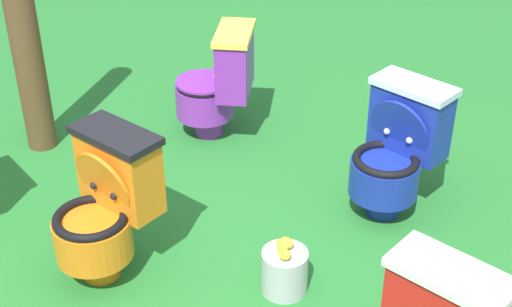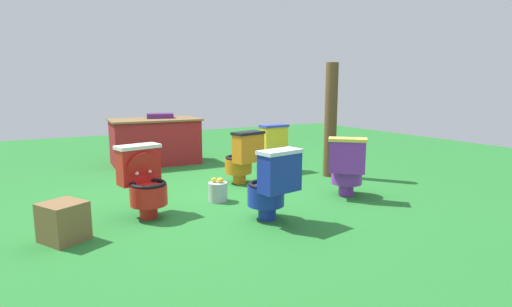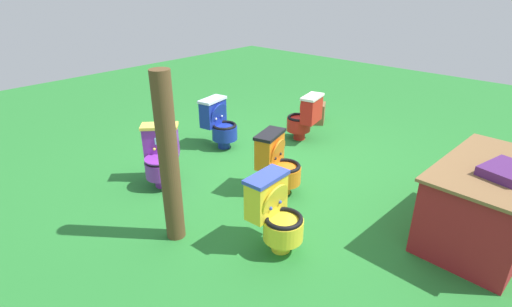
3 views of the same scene
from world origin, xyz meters
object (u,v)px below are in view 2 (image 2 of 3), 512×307
(lemon_bucket, at_px, (218,191))
(wooden_post, at_px, (331,120))
(vendor_table, at_px, (155,141))
(toilet_purple, at_px, (347,166))
(toilet_yellow, at_px, (270,146))
(toilet_red, at_px, (144,180))
(toilet_orange, at_px, (243,157))
(toilet_blue, at_px, (272,184))
(small_crate, at_px, (63,222))

(lemon_bucket, bearing_deg, wooden_post, 11.50)
(vendor_table, bearing_deg, lemon_bucket, -90.15)
(toilet_purple, height_order, toilet_yellow, same)
(toilet_red, relative_size, lemon_bucket, 2.63)
(toilet_red, bearing_deg, wooden_post, 178.37)
(toilet_red, bearing_deg, toilet_orange, -166.87)
(toilet_blue, relative_size, small_crate, 2.14)
(toilet_yellow, distance_m, vendor_table, 2.00)
(toilet_orange, relative_size, small_crate, 2.14)
(toilet_blue, bearing_deg, toilet_purple, 3.82)
(toilet_yellow, relative_size, vendor_table, 0.48)
(toilet_yellow, bearing_deg, toilet_orange, -144.51)
(vendor_table, bearing_deg, wooden_post, -48.31)
(toilet_blue, relative_size, lemon_bucket, 2.63)
(toilet_yellow, bearing_deg, vendor_table, 133.63)
(toilet_blue, distance_m, toilet_yellow, 2.48)
(toilet_orange, bearing_deg, vendor_table, 92.28)
(toilet_yellow, bearing_deg, small_crate, -154.16)
(toilet_purple, relative_size, vendor_table, 0.48)
(toilet_purple, relative_size, toilet_orange, 1.00)
(toilet_red, bearing_deg, vendor_table, -119.78)
(vendor_table, distance_m, small_crate, 3.50)
(toilet_red, relative_size, vendor_table, 0.48)
(toilet_red, distance_m, vendor_table, 2.87)
(toilet_purple, bearing_deg, small_crate, -139.39)
(toilet_red, height_order, lemon_bucket, toilet_red)
(toilet_blue, bearing_deg, vendor_table, 82.55)
(toilet_purple, height_order, toilet_orange, same)
(toilet_purple, bearing_deg, toilet_red, -148.37)
(toilet_orange, distance_m, lemon_bucket, 0.90)
(small_crate, bearing_deg, toilet_yellow, 28.48)
(toilet_red, distance_m, lemon_bucket, 0.91)
(lemon_bucket, bearing_deg, vendor_table, 89.85)
(toilet_orange, distance_m, wooden_post, 1.43)
(small_crate, distance_m, lemon_bucket, 1.71)
(vendor_table, distance_m, lemon_bucket, 2.63)
(toilet_yellow, bearing_deg, lemon_bucket, -142.41)
(toilet_red, distance_m, toilet_yellow, 2.69)
(toilet_purple, distance_m, lemon_bucket, 1.56)
(toilet_orange, xyz_separation_m, toilet_red, (-1.50, -0.71, 0.00))
(toilet_yellow, bearing_deg, wooden_post, -60.34)
(toilet_yellow, height_order, lemon_bucket, toilet_yellow)
(toilet_purple, bearing_deg, toilet_blue, -122.86)
(toilet_orange, height_order, vendor_table, vendor_table)
(wooden_post, distance_m, small_crate, 3.78)
(toilet_blue, bearing_deg, small_crate, 156.14)
(toilet_blue, relative_size, vendor_table, 0.48)
(toilet_blue, distance_m, vendor_table, 3.52)
(vendor_table, bearing_deg, toilet_blue, -87.11)
(toilet_orange, distance_m, toilet_yellow, 1.05)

